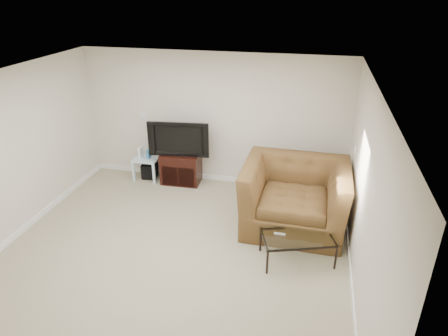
% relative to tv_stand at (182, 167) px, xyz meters
% --- Properties ---
extents(floor, '(5.00, 5.00, 0.00)m').
position_rel_tv_stand_xyz_m(floor, '(0.60, -2.28, -0.30)').
color(floor, tan).
rests_on(floor, ground).
extents(ceiling, '(5.00, 5.00, 0.00)m').
position_rel_tv_stand_xyz_m(ceiling, '(0.60, -2.28, 2.20)').
color(ceiling, white).
rests_on(ceiling, ground).
extents(wall_back, '(5.00, 0.02, 2.50)m').
position_rel_tv_stand_xyz_m(wall_back, '(0.60, 0.22, 0.95)').
color(wall_back, silver).
rests_on(wall_back, ground).
extents(wall_left, '(0.02, 5.00, 2.50)m').
position_rel_tv_stand_xyz_m(wall_left, '(-1.90, -2.28, 0.95)').
color(wall_left, silver).
rests_on(wall_left, ground).
extents(wall_right, '(0.02, 5.00, 2.50)m').
position_rel_tv_stand_xyz_m(wall_right, '(3.10, -2.28, 0.95)').
color(wall_right, silver).
rests_on(wall_right, ground).
extents(plate_back, '(0.12, 0.02, 0.12)m').
position_rel_tv_stand_xyz_m(plate_back, '(-0.80, 0.21, 0.95)').
color(plate_back, white).
rests_on(plate_back, wall_back).
extents(plate_right_switch, '(0.02, 0.09, 0.13)m').
position_rel_tv_stand_xyz_m(plate_right_switch, '(3.09, -0.68, 0.95)').
color(plate_right_switch, white).
rests_on(plate_right_switch, wall_right).
extents(plate_right_outlet, '(0.02, 0.08, 0.12)m').
position_rel_tv_stand_xyz_m(plate_right_outlet, '(3.09, -0.98, -0.00)').
color(plate_right_outlet, white).
rests_on(plate_right_outlet, wall_right).
extents(tv_stand, '(0.75, 0.53, 0.61)m').
position_rel_tv_stand_xyz_m(tv_stand, '(0.00, 0.00, 0.00)').
color(tv_stand, black).
rests_on(tv_stand, floor).
extents(dvd_player, '(0.45, 0.32, 0.06)m').
position_rel_tv_stand_xyz_m(dvd_player, '(0.00, -0.04, 0.20)').
color(dvd_player, black).
rests_on(dvd_player, tv_stand).
extents(television, '(1.08, 0.33, 0.66)m').
position_rel_tv_stand_xyz_m(television, '(0.00, -0.03, 0.64)').
color(television, black).
rests_on(television, tv_stand).
extents(side_table, '(0.48, 0.48, 0.45)m').
position_rel_tv_stand_xyz_m(side_table, '(-0.71, 0.00, -0.08)').
color(side_table, '#A9BFCD').
rests_on(side_table, floor).
extents(subwoofer, '(0.32, 0.32, 0.28)m').
position_rel_tv_stand_xyz_m(subwoofer, '(-0.69, 0.02, -0.15)').
color(subwoofer, black).
rests_on(subwoofer, floor).
extents(game_console, '(0.05, 0.15, 0.21)m').
position_rel_tv_stand_xyz_m(game_console, '(-0.83, -0.02, 0.25)').
color(game_console, white).
rests_on(game_console, side_table).
extents(game_case, '(0.05, 0.13, 0.18)m').
position_rel_tv_stand_xyz_m(game_case, '(-0.66, -0.02, 0.23)').
color(game_case, '#337FCC').
rests_on(game_case, side_table).
extents(recliner, '(1.64, 1.08, 1.41)m').
position_rel_tv_stand_xyz_m(recliner, '(2.24, -1.08, 0.40)').
color(recliner, '#543325').
rests_on(recliner, floor).
extents(coffee_table, '(1.15, 0.87, 0.40)m').
position_rel_tv_stand_xyz_m(coffee_table, '(2.36, -1.97, -0.11)').
color(coffee_table, black).
rests_on(coffee_table, floor).
extents(remote, '(0.16, 0.05, 0.02)m').
position_rel_tv_stand_xyz_m(remote, '(2.11, -1.99, 0.10)').
color(remote, '#B2B2B7').
rests_on(remote, coffee_table).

